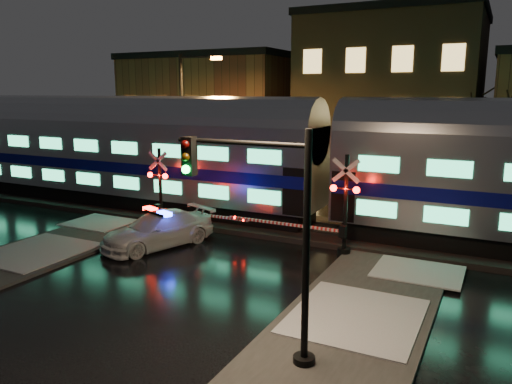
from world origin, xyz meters
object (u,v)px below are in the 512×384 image
crossing_signal_right (336,214)px  streetlight (186,116)px  police_car (158,230)px  crossing_signal_left (166,197)px  traffic_light (270,241)px

crossing_signal_right → streetlight: 13.74m
police_car → crossing_signal_left: crossing_signal_left is taller
police_car → streetlight: (-4.57, 8.92, 4.22)m
crossing_signal_right → traffic_light: bearing=-82.9°
crossing_signal_left → streetlight: bearing=116.6°
crossing_signal_right → crossing_signal_left: (-8.19, -0.01, -0.09)m
police_car → crossing_signal_left: bearing=138.5°
traffic_light → police_car: bearing=154.6°
crossing_signal_left → crossing_signal_right: bearing=0.0°
crossing_signal_right → traffic_light: size_ratio=1.02×
crossing_signal_right → crossing_signal_left: size_ratio=1.05×
crossing_signal_right → police_car: bearing=-162.3°
police_car → crossing_signal_left: size_ratio=0.98×
police_car → crossing_signal_left: (-1.22, 2.22, 0.86)m
crossing_signal_right → traffic_light: traffic_light is taller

